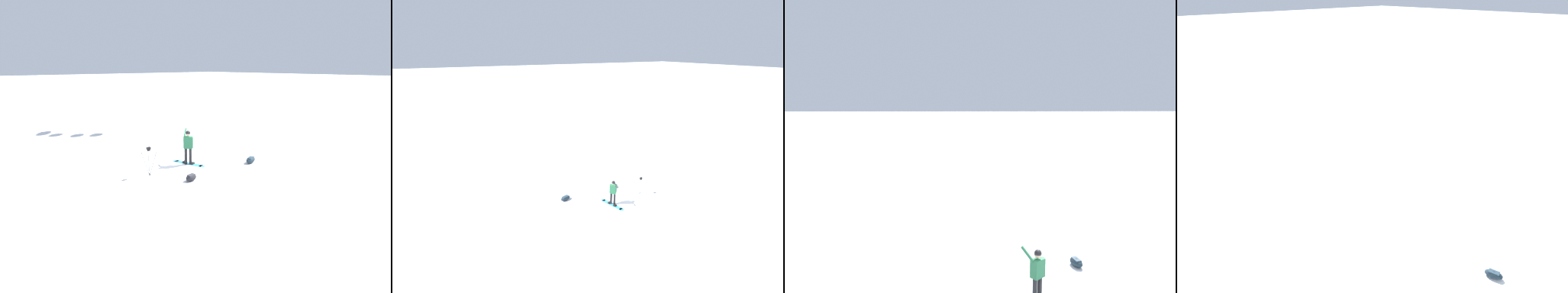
% 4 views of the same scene
% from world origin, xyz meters
% --- Properties ---
extents(ground_plane, '(300.00, 300.00, 0.00)m').
position_xyz_m(ground_plane, '(0.00, 0.00, 0.00)').
color(ground_plane, white).
extents(snowboarder, '(0.73, 0.53, 1.67)m').
position_xyz_m(snowboarder, '(0.66, -0.39, 1.00)').
color(snowboarder, black).
rests_on(snowboarder, ground_plane).
extents(snowboard, '(1.71, 0.72, 0.10)m').
position_xyz_m(snowboard, '(0.70, -0.45, 0.02)').
color(snowboard, teal).
rests_on(snowboard, ground_plane).
extents(gear_bag_large, '(0.51, 0.76, 0.28)m').
position_xyz_m(gear_bag_large, '(-1.21, -2.78, 0.15)').
color(gear_bag_large, '#192833').
rests_on(gear_bag_large, ground_plane).
extents(camera_tripod, '(0.66, 0.57, 1.29)m').
position_xyz_m(camera_tripod, '(0.59, 1.84, 0.92)').
color(camera_tripod, '#262628').
rests_on(camera_tripod, ground_plane).
extents(gear_bag_small, '(0.40, 0.59, 0.27)m').
position_xyz_m(gear_bag_small, '(-0.99, 0.86, 0.15)').
color(gear_bag_small, black).
rests_on(gear_bag_small, ground_plane).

